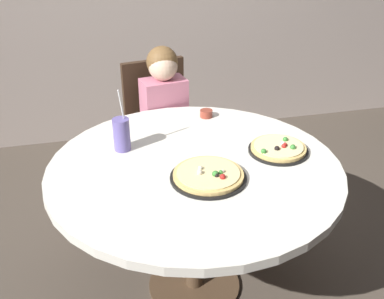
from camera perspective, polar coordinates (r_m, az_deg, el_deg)
The scene contains 8 objects.
ground_plane at distance 2.49m, azimuth 0.28°, elevation -16.98°, with size 8.00×8.00×0.00m, color #4C4238.
dining_table at distance 2.06m, azimuth 0.33°, elevation -3.96°, with size 1.34×1.34×0.75m.
chair_wooden at distance 2.87m, azimuth -4.16°, elevation 2.84°, with size 0.46×0.46×0.95m.
diner_child at distance 2.74m, azimuth -2.91°, elevation 0.45°, with size 0.31×0.43×1.08m.
pizza_veggie at distance 1.91m, azimuth 2.12°, elevation -3.35°, with size 0.33×0.33×0.05m.
pizza_cheese at distance 2.15m, azimuth 11.01°, elevation 0.11°, with size 0.28×0.28×0.05m.
soda_cup at distance 2.13m, azimuth -9.00°, elevation 1.94°, with size 0.08×0.08×0.31m.
sauce_bowl at distance 2.48m, azimuth 1.84°, elevation 4.63°, with size 0.07×0.07×0.04m, color brown.
Camera 1 is at (-0.42, -1.69, 1.77)m, focal length 41.63 mm.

